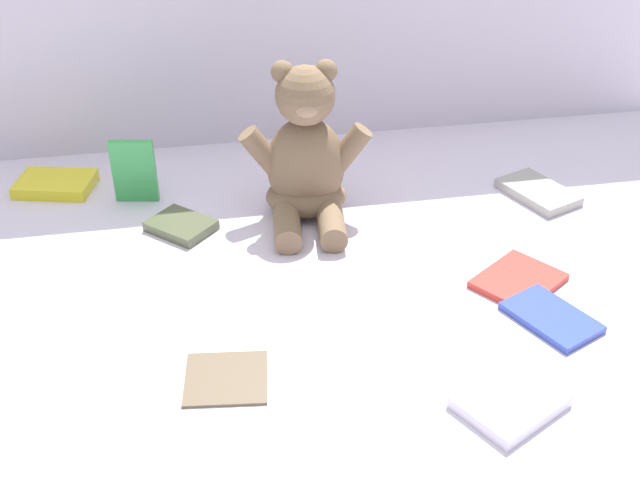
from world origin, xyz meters
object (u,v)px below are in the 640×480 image
book_case_3 (226,377)px  book_case_4 (134,171)px  book_case_0 (181,226)px  book_case_1 (518,281)px  book_case_6 (510,402)px  book_case_5 (56,184)px  book_case_9 (538,192)px  book_case_7 (551,318)px  teddy_bear (306,161)px

book_case_3 → book_case_4: 0.49m
book_case_0 → book_case_1: size_ratio=0.81×
book_case_1 → book_case_4: 0.64m
book_case_1 → book_case_6: (-0.11, -0.23, 0.00)m
book_case_3 → book_case_5: size_ratio=0.80×
book_case_0 → book_case_9: 0.60m
book_case_0 → book_case_6: 0.59m
book_case_7 → book_case_4: bearing=117.0°
book_case_0 → teddy_bear: bearing=139.0°
book_case_1 → book_case_7: bearing=151.3°
book_case_3 → book_case_7: book_case_7 is taller
book_case_5 → book_case_7: bearing=68.2°
book_case_0 → book_case_7: 0.58m
book_case_6 → book_case_9: bearing=-55.1°
book_case_1 → book_case_3: bearing=71.2°
teddy_bear → book_case_7: (0.27, -0.34, -0.09)m
book_case_6 → book_case_1: bearing=-52.7°
book_case_1 → book_case_7: size_ratio=0.99×
book_case_9 → book_case_4: bearing=149.1°
book_case_6 → book_case_7: book_case_6 is taller
book_case_9 → teddy_bear: bearing=155.8°
book_case_0 → book_case_5: book_case_5 is taller
book_case_0 → book_case_7: bearing=99.9°
book_case_5 → book_case_7: book_case_5 is taller
book_case_1 → book_case_6: size_ratio=1.03×
book_case_5 → book_case_6: book_case_5 is taller
book_case_0 → book_case_6: bearing=81.8°
book_case_0 → book_case_4: (-0.07, 0.11, 0.05)m
book_case_5 → book_case_4: bearing=78.9°
book_case_4 → book_case_9: size_ratio=0.85×
book_case_6 → book_case_5: bearing=13.3°
book_case_1 → book_case_7: same height
book_case_4 → book_case_9: book_case_4 is taller
teddy_bear → book_case_6: 0.52m
book_case_3 → book_case_6: book_case_6 is taller
teddy_bear → book_case_5: teddy_bear is taller
teddy_bear → book_case_6: teddy_bear is taller
book_case_3 → book_case_4: bearing=20.1°
book_case_4 → book_case_6: 0.72m
book_case_4 → book_case_9: (0.67, -0.11, -0.05)m
teddy_bear → book_case_9: teddy_bear is taller
book_case_3 → book_case_7: size_ratio=0.84×
book_case_6 → book_case_9: size_ratio=0.89×
book_case_1 → book_case_6: book_case_6 is taller
book_case_0 → book_case_9: same height
book_case_4 → book_case_7: (0.55, -0.43, -0.05)m
book_case_3 → book_case_9: 0.67m
book_case_4 → book_case_7: 0.70m
book_case_5 → book_case_6: bearing=55.8°
book_case_1 → book_case_4: bearing=22.0°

